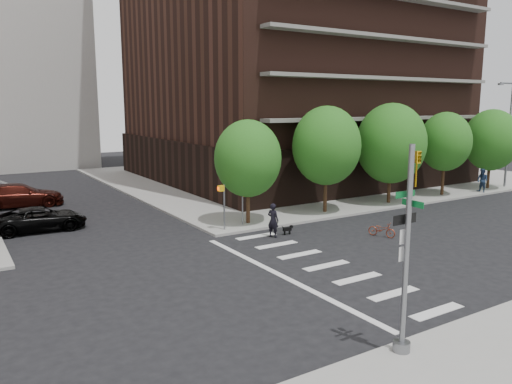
% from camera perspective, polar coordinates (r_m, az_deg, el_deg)
% --- Properties ---
extents(ground, '(120.00, 120.00, 0.00)m').
position_cam_1_polar(ground, '(21.30, 1.77, -9.78)').
color(ground, black).
rests_on(ground, ground).
extents(sidewalk_ne, '(39.00, 33.00, 0.15)m').
position_cam_1_polar(sidewalk_ne, '(51.64, 6.15, 1.98)').
color(sidewalk_ne, gray).
rests_on(sidewalk_ne, ground).
extents(crosswalk, '(3.85, 13.00, 0.01)m').
position_cam_1_polar(crosswalk, '(22.54, 6.49, -8.70)').
color(crosswalk, silver).
rests_on(crosswalk, ground).
extents(tree_a, '(4.00, 4.00, 5.90)m').
position_cam_1_polar(tree_a, '(29.54, -0.94, 3.84)').
color(tree_a, '#301E11').
rests_on(tree_a, sidewalk_ne).
extents(tree_b, '(4.50, 4.50, 6.65)m').
position_cam_1_polar(tree_b, '(32.99, 8.05, 5.26)').
color(tree_b, '#301E11').
rests_on(tree_b, sidewalk_ne).
extents(tree_c, '(5.00, 5.00, 6.80)m').
position_cam_1_polar(tree_c, '(37.13, 15.18, 5.38)').
color(tree_c, '#301E11').
rests_on(tree_c, sidewalk_ne).
extents(tree_d, '(4.00, 4.00, 6.20)m').
position_cam_1_polar(tree_d, '(41.74, 20.82, 5.40)').
color(tree_d, '#301E11').
rests_on(tree_d, sidewalk_ne).
extents(tree_e, '(4.50, 4.50, 6.35)m').
position_cam_1_polar(tree_e, '(46.66, 25.30, 5.39)').
color(tree_e, '#301E11').
rests_on(tree_e, sidewalk_ne).
extents(traffic_signal, '(0.90, 0.75, 6.00)m').
position_cam_1_polar(traffic_signal, '(14.79, 16.80, -8.16)').
color(traffic_signal, slate).
rests_on(traffic_signal, sidewalk_s).
extents(pedestrian_signal, '(2.18, 0.67, 2.60)m').
position_cam_1_polar(pedestrian_signal, '(28.53, -3.21, -0.84)').
color(pedestrian_signal, slate).
rests_on(pedestrian_signal, sidewalk_ne).
extents(streetlamp, '(2.14, 0.22, 9.00)m').
position_cam_1_polar(streetlamp, '(47.99, 26.88, 6.63)').
color(streetlamp, slate).
rests_on(streetlamp, sidewalk_ne).
extents(parked_car_black, '(2.55, 5.11, 1.39)m').
position_cam_1_polar(parked_car_black, '(31.32, -23.37, -2.84)').
color(parked_car_black, black).
rests_on(parked_car_black, ground).
extents(parked_car_maroon, '(2.88, 6.02, 1.69)m').
position_cam_1_polar(parked_car_maroon, '(39.08, -25.41, -0.36)').
color(parked_car_maroon, '#37100B').
rests_on(parked_car_maroon, ground).
extents(scooter, '(1.08, 1.64, 0.82)m').
position_cam_1_polar(scooter, '(28.39, 14.18, -4.18)').
color(scooter, maroon).
rests_on(scooter, ground).
extents(dog_walker, '(0.81, 0.68, 1.89)m').
position_cam_1_polar(dog_walker, '(27.37, 1.97, -3.24)').
color(dog_walker, black).
rests_on(dog_walker, ground).
extents(dog, '(0.60, 0.21, 0.50)m').
position_cam_1_polar(dog, '(28.07, 3.64, -4.24)').
color(dog, black).
rests_on(dog, ground).
extents(pedestrian_far, '(1.00, 0.81, 1.93)m').
position_cam_1_polar(pedestrian_far, '(44.48, 24.45, 1.21)').
color(pedestrian_far, navy).
rests_on(pedestrian_far, sidewalk_ne).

